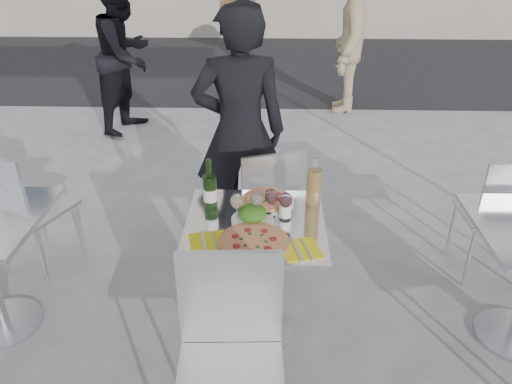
{
  "coord_description": "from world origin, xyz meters",
  "views": [
    {
      "loc": [
        0.07,
        -2.19,
        2.11
      ],
      "look_at": [
        0.0,
        0.15,
        0.85
      ],
      "focal_mm": 35.0,
      "sensor_mm": 36.0,
      "label": 1
    }
  ],
  "objects_px": {
    "chair_far": "(268,200)",
    "main_table": "(255,256)",
    "pizza_near": "(254,242)",
    "napkin_right": "(300,249)",
    "chair_near": "(230,347)",
    "wineglass_red_a": "(271,197)",
    "pedestrian_b": "(346,34)",
    "napkin_left": "(208,242)",
    "wine_bottle": "(210,190)",
    "salad_plate": "(252,215)",
    "wineglass_white_b": "(257,199)",
    "sugar_shaker": "(285,208)",
    "wineglass_red_b": "(286,201)",
    "side_chair_rfar": "(503,210)",
    "side_chair_lfar": "(20,204)",
    "wineglass_white_a": "(237,202)",
    "pedestrian_a": "(125,55)",
    "carafe": "(314,187)",
    "pizza_far": "(267,200)",
    "woman_diner": "(240,133)"
  },
  "relations": [
    {
      "from": "side_chair_lfar",
      "to": "wineglass_white_b",
      "type": "bearing_deg",
      "value": -174.02
    },
    {
      "from": "wineglass_red_b",
      "to": "napkin_right",
      "type": "bearing_deg",
      "value": -76.24
    },
    {
      "from": "main_table",
      "to": "woman_diner",
      "type": "xyz_separation_m",
      "value": [
        -0.13,
        0.95,
        0.33
      ]
    },
    {
      "from": "carafe",
      "to": "napkin_right",
      "type": "distance_m",
      "value": 0.44
    },
    {
      "from": "chair_far",
      "to": "side_chair_lfar",
      "type": "bearing_deg",
      "value": -14.69
    },
    {
      "from": "side_chair_rfar",
      "to": "napkin_left",
      "type": "bearing_deg",
      "value": 22.07
    },
    {
      "from": "salad_plate",
      "to": "wineglass_white_b",
      "type": "bearing_deg",
      "value": 55.49
    },
    {
      "from": "chair_near",
      "to": "wineglass_red_b",
      "type": "relative_size",
      "value": 6.14
    },
    {
      "from": "wineglass_red_a",
      "to": "napkin_right",
      "type": "relative_size",
      "value": 0.72
    },
    {
      "from": "main_table",
      "to": "wine_bottle",
      "type": "distance_m",
      "value": 0.43
    },
    {
      "from": "main_table",
      "to": "side_chair_lfar",
      "type": "xyz_separation_m",
      "value": [
        -1.51,
        0.5,
        0.01
      ]
    },
    {
      "from": "sugar_shaker",
      "to": "wineglass_red_b",
      "type": "height_order",
      "value": "wineglass_red_b"
    },
    {
      "from": "sugar_shaker",
      "to": "chair_near",
      "type": "bearing_deg",
      "value": -107.27
    },
    {
      "from": "pedestrian_a",
      "to": "side_chair_lfar",
      "type": "bearing_deg",
      "value": -161.62
    },
    {
      "from": "pedestrian_a",
      "to": "napkin_left",
      "type": "distance_m",
      "value": 3.69
    },
    {
      "from": "napkin_left",
      "to": "wine_bottle",
      "type": "bearing_deg",
      "value": 80.71
    },
    {
      "from": "side_chair_lfar",
      "to": "wineglass_white_b",
      "type": "height_order",
      "value": "side_chair_lfar"
    },
    {
      "from": "side_chair_rfar",
      "to": "wineglass_white_a",
      "type": "relative_size",
      "value": 5.73
    },
    {
      "from": "pedestrian_a",
      "to": "pizza_far",
      "type": "bearing_deg",
      "value": -134.49
    },
    {
      "from": "chair_far",
      "to": "carafe",
      "type": "distance_m",
      "value": 0.61
    },
    {
      "from": "side_chair_rfar",
      "to": "salad_plate",
      "type": "bearing_deg",
      "value": 18.13
    },
    {
      "from": "pedestrian_a",
      "to": "pizza_near",
      "type": "xyz_separation_m",
      "value": [
        1.53,
        -3.46,
        -0.09
      ]
    },
    {
      "from": "side_chair_rfar",
      "to": "wineglass_white_a",
      "type": "bearing_deg",
      "value": 17.19
    },
    {
      "from": "sugar_shaker",
      "to": "wineglass_white_a",
      "type": "relative_size",
      "value": 0.68
    },
    {
      "from": "pedestrian_b",
      "to": "napkin_left",
      "type": "xyz_separation_m",
      "value": [
        -1.18,
        -4.2,
        -0.19
      ]
    },
    {
      "from": "main_table",
      "to": "wine_bottle",
      "type": "height_order",
      "value": "wine_bottle"
    },
    {
      "from": "salad_plate",
      "to": "sugar_shaker",
      "type": "distance_m",
      "value": 0.18
    },
    {
      "from": "pizza_near",
      "to": "pizza_far",
      "type": "relative_size",
      "value": 1.16
    },
    {
      "from": "pizza_far",
      "to": "sugar_shaker",
      "type": "relative_size",
      "value": 2.81
    },
    {
      "from": "pizza_near",
      "to": "chair_near",
      "type": "bearing_deg",
      "value": -99.09
    },
    {
      "from": "pedestrian_b",
      "to": "sugar_shaker",
      "type": "xyz_separation_m",
      "value": [
        -0.8,
        -3.95,
        -0.14
      ]
    },
    {
      "from": "side_chair_rfar",
      "to": "carafe",
      "type": "xyz_separation_m",
      "value": [
        -1.22,
        -0.36,
        0.33
      ]
    },
    {
      "from": "wine_bottle",
      "to": "sugar_shaker",
      "type": "relative_size",
      "value": 2.76
    },
    {
      "from": "woman_diner",
      "to": "salad_plate",
      "type": "relative_size",
      "value": 7.9
    },
    {
      "from": "chair_far",
      "to": "pedestrian_a",
      "type": "relative_size",
      "value": 0.54
    },
    {
      "from": "woman_diner",
      "to": "wineglass_red_b",
      "type": "distance_m",
      "value": 0.96
    },
    {
      "from": "chair_near",
      "to": "sugar_shaker",
      "type": "distance_m",
      "value": 0.82
    },
    {
      "from": "wineglass_white_b",
      "to": "napkin_right",
      "type": "relative_size",
      "value": 0.72
    },
    {
      "from": "chair_near",
      "to": "napkin_left",
      "type": "xyz_separation_m",
      "value": [
        -0.14,
        0.5,
        0.18
      ]
    },
    {
      "from": "pedestrian_a",
      "to": "pedestrian_b",
      "type": "xyz_separation_m",
      "value": [
        2.49,
        0.75,
        0.1
      ]
    },
    {
      "from": "pedestrian_b",
      "to": "wineglass_white_b",
      "type": "bearing_deg",
      "value": -7.53
    },
    {
      "from": "wineglass_white_b",
      "to": "wineglass_red_b",
      "type": "relative_size",
      "value": 1.0
    },
    {
      "from": "side_chair_rfar",
      "to": "salad_plate",
      "type": "relative_size",
      "value": 4.1
    },
    {
      "from": "side_chair_lfar",
      "to": "wine_bottle",
      "type": "distance_m",
      "value": 1.36
    },
    {
      "from": "side_chair_lfar",
      "to": "pedestrian_a",
      "type": "xyz_separation_m",
      "value": [
        -0.02,
        2.76,
        0.3
      ]
    },
    {
      "from": "chair_near",
      "to": "woman_diner",
      "type": "xyz_separation_m",
      "value": [
        -0.06,
        1.64,
        0.3
      ]
    },
    {
      "from": "chair_near",
      "to": "wineglass_red_a",
      "type": "xyz_separation_m",
      "value": [
        0.16,
        0.77,
        0.29
      ]
    },
    {
      "from": "chair_far",
      "to": "main_table",
      "type": "bearing_deg",
      "value": 65.0
    },
    {
      "from": "pizza_near",
      "to": "napkin_right",
      "type": "xyz_separation_m",
      "value": [
        0.22,
        -0.04,
        -0.01
      ]
    },
    {
      "from": "salad_plate",
      "to": "wineglass_white_a",
      "type": "xyz_separation_m",
      "value": [
        -0.08,
        0.0,
        0.07
      ]
    }
  ]
}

